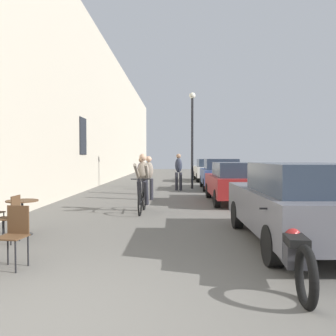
{
  "coord_description": "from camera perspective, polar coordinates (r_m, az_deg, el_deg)",
  "views": [
    {
      "loc": [
        1.12,
        -3.36,
        1.61
      ],
      "look_at": [
        0.72,
        14.29,
        1.06
      ],
      "focal_mm": 37.64,
      "sensor_mm": 36.0,
      "label": 1
    }
  ],
  "objects": [
    {
      "name": "ground_plane",
      "position": [
        3.89,
        -16.86,
        -22.71
      ],
      "size": [
        88.0,
        88.0,
        0.0
      ],
      "primitive_type": "plane",
      "color": "#5B5954"
    },
    {
      "name": "building_facade_left",
      "position": [
        18.16,
        -13.53,
        10.44
      ],
      "size": [
        0.54,
        68.0,
        8.72
      ],
      "color": "#B7AD99",
      "rests_on": "ground_plane"
    },
    {
      "name": "cafe_chair_near_toward_street",
      "position": [
        5.66,
        -23.63,
        -9.48
      ],
      "size": [
        0.42,
        0.42,
        0.89
      ],
      "color": "black",
      "rests_on": "ground_plane"
    },
    {
      "name": "cafe_table_mid",
      "position": [
        7.89,
        -22.54,
        -6.28
      ],
      "size": [
        0.64,
        0.64,
        0.72
      ],
      "color": "black",
      "rests_on": "ground_plane"
    },
    {
      "name": "cafe_chair_mid_toward_street",
      "position": [
        7.25,
        -24.16,
        -7.03
      ],
      "size": [
        0.39,
        0.39,
        0.89
      ],
      "color": "black",
      "rests_on": "ground_plane"
    },
    {
      "name": "cyclist_on_bicycle",
      "position": [
        10.35,
        -4.14,
        -2.65
      ],
      "size": [
        0.52,
        1.76,
        1.74
      ],
      "color": "black",
      "rests_on": "ground_plane"
    },
    {
      "name": "pedestrian_near",
      "position": [
        13.2,
        -3.13,
        -1.19
      ],
      "size": [
        0.35,
        0.25,
        1.64
      ],
      "color": "#26262D",
      "rests_on": "ground_plane"
    },
    {
      "name": "pedestrian_mid",
      "position": [
        15.26,
        -4.36,
        -0.91
      ],
      "size": [
        0.38,
        0.3,
        1.59
      ],
      "color": "#26262D",
      "rests_on": "ground_plane"
    },
    {
      "name": "pedestrian_far",
      "position": [
        16.94,
        1.72,
        -0.28
      ],
      "size": [
        0.38,
        0.3,
        1.77
      ],
      "color": "#26262D",
      "rests_on": "ground_plane"
    },
    {
      "name": "street_lamp",
      "position": [
        18.09,
        3.95,
        6.52
      ],
      "size": [
        0.32,
        0.32,
        4.9
      ],
      "color": "black",
      "rests_on": "ground_plane"
    },
    {
      "name": "parked_car_nearest",
      "position": [
        6.87,
        20.06,
        -5.27
      ],
      "size": [
        1.82,
        4.24,
        1.5
      ],
      "color": "#595960",
      "rests_on": "ground_plane"
    },
    {
      "name": "parked_car_second",
      "position": [
        12.62,
        10.67,
        -2.2
      ],
      "size": [
        1.73,
        4.02,
        1.43
      ],
      "color": "maroon",
      "rests_on": "ground_plane"
    },
    {
      "name": "parked_car_third",
      "position": [
        17.79,
        8.37,
        -0.88
      ],
      "size": [
        1.88,
        4.31,
        1.52
      ],
      "color": "#384C84",
      "rests_on": "ground_plane"
    },
    {
      "name": "parked_car_fourth",
      "position": [
        23.81,
        6.52,
        -0.26
      ],
      "size": [
        1.8,
        4.19,
        1.48
      ],
      "color": "beige",
      "rests_on": "ground_plane"
    },
    {
      "name": "parked_motorcycle",
      "position": [
        4.91,
        19.29,
        -12.51
      ],
      "size": [
        0.62,
        2.14,
        0.92
      ],
      "color": "black",
      "rests_on": "ground_plane"
    }
  ]
}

